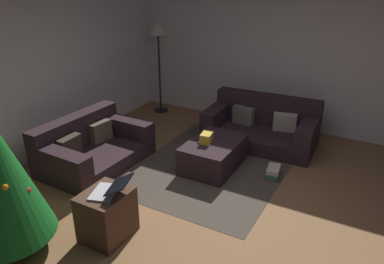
% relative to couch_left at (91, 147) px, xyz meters
% --- Properties ---
extents(ground_plane, '(6.40, 6.40, 0.00)m').
position_rel_couch_left_xyz_m(ground_plane, '(-0.34, -2.25, -0.26)').
color(ground_plane, brown).
extents(rear_partition, '(6.40, 0.12, 2.60)m').
position_rel_couch_left_xyz_m(rear_partition, '(-0.34, 0.89, 1.04)').
color(rear_partition, silver).
rests_on(rear_partition, ground_plane).
extents(corner_partition, '(0.12, 6.40, 2.60)m').
position_rel_couch_left_xyz_m(corner_partition, '(2.80, -2.25, 1.04)').
color(corner_partition, silver).
rests_on(corner_partition, ground_plane).
extents(couch_left, '(1.58, 1.05, 0.68)m').
position_rel_couch_left_xyz_m(couch_left, '(0.00, 0.00, 0.00)').
color(couch_left, '#2D1E23').
rests_on(couch_left, ground_plane).
extents(couch_right, '(1.02, 1.77, 0.74)m').
position_rel_couch_left_xyz_m(couch_right, '(1.91, -1.95, 0.02)').
color(couch_right, '#2D1E23').
rests_on(couch_right, ground_plane).
extents(ottoman, '(0.99, 0.67, 0.40)m').
position_rel_couch_left_xyz_m(ottoman, '(0.76, -1.63, -0.06)').
color(ottoman, '#2D1E23').
rests_on(ottoman, ground_plane).
extents(gift_box, '(0.23, 0.18, 0.14)m').
position_rel_couch_left_xyz_m(gift_box, '(0.69, -1.55, 0.21)').
color(gift_box, gold).
rests_on(gift_box, ottoman).
extents(tv_remote, '(0.06, 0.16, 0.02)m').
position_rel_couch_left_xyz_m(tv_remote, '(0.62, -1.53, 0.15)').
color(tv_remote, black).
rests_on(tv_remote, ottoman).
extents(side_table, '(0.52, 0.44, 0.54)m').
position_rel_couch_left_xyz_m(side_table, '(-1.17, -1.31, 0.01)').
color(side_table, '#4C3323').
rests_on(side_table, ground_plane).
extents(laptop, '(0.44, 0.48, 0.18)m').
position_rel_couch_left_xyz_m(laptop, '(-1.15, -1.37, 0.33)').
color(laptop, silver).
rests_on(laptop, side_table).
extents(book_stack, '(0.32, 0.22, 0.14)m').
position_rel_couch_left_xyz_m(book_stack, '(0.90, -2.47, -0.19)').
color(book_stack, beige).
rests_on(book_stack, ground_plane).
extents(corner_lamp, '(0.36, 0.36, 1.76)m').
position_rel_couch_left_xyz_m(corner_lamp, '(2.34, 0.32, 1.24)').
color(corner_lamp, black).
rests_on(corner_lamp, ground_plane).
extents(area_rug, '(2.60, 2.00, 0.01)m').
position_rel_couch_left_xyz_m(area_rug, '(0.76, -1.63, -0.25)').
color(area_rug, '#473D34').
rests_on(area_rug, ground_plane).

